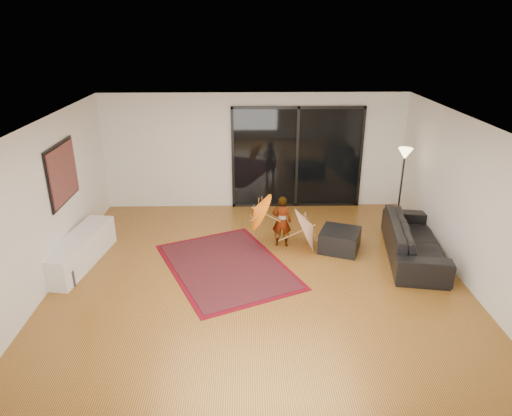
{
  "coord_description": "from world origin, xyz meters",
  "views": [
    {
      "loc": [
        -0.22,
        -6.82,
        4.13
      ],
      "look_at": [
        -0.03,
        0.62,
        1.1
      ],
      "focal_mm": 32.0,
      "sensor_mm": 36.0,
      "label": 1
    }
  ],
  "objects_px": {
    "sofa": "(414,240)",
    "ottoman": "(340,240)",
    "child": "(282,221)",
    "media_console": "(80,250)"
  },
  "relations": [
    {
      "from": "sofa",
      "to": "ottoman",
      "type": "relative_size",
      "value": 3.32
    },
    {
      "from": "ottoman",
      "to": "sofa",
      "type": "bearing_deg",
      "value": -13.13
    },
    {
      "from": "child",
      "to": "sofa",
      "type": "bearing_deg",
      "value": 177.68
    },
    {
      "from": "ottoman",
      "to": "child",
      "type": "distance_m",
      "value": 1.19
    },
    {
      "from": "ottoman",
      "to": "child",
      "type": "bearing_deg",
      "value": 168.91
    },
    {
      "from": "media_console",
      "to": "child",
      "type": "bearing_deg",
      "value": 18.71
    },
    {
      "from": "media_console",
      "to": "sofa",
      "type": "relative_size",
      "value": 0.83
    },
    {
      "from": "sofa",
      "to": "child",
      "type": "bearing_deg",
      "value": 87.93
    },
    {
      "from": "sofa",
      "to": "ottoman",
      "type": "bearing_deg",
      "value": 87.0
    },
    {
      "from": "sofa",
      "to": "media_console",
      "type": "bearing_deg",
      "value": 101.36
    }
  ]
}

